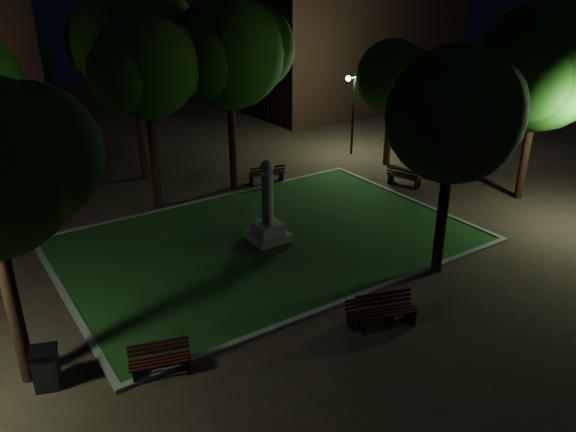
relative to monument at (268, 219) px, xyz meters
The scene contains 18 objects.
ground 2.22m from the monument, 90.00° to the right, with size 80.00×80.00×0.00m, color #402E21.
lawn 0.92m from the monument, ahead, with size 15.00×10.00×0.08m, color #21481B.
lawn_kerb 0.90m from the monument, ahead, with size 15.40×10.40×0.12m.
monument is the anchor object (origin of this frame).
building_far 25.95m from the monument, 45.00° to the left, with size 16.00×10.00×12.00m, color #552E22.
tree_north_wl 7.83m from the monument, 111.13° to the left, with size 5.10×4.16×8.15m.
tree_north_er 8.20m from the monument, 72.40° to the left, with size 6.14×5.01×8.86m.
tree_ne 11.98m from the monument, 23.24° to the left, with size 4.57×3.73×6.57m.
tree_east 13.38m from the monument, 11.92° to the right, with size 6.65×5.43×8.64m.
tree_se 7.88m from the monument, 54.54° to the right, with size 5.30×4.33×7.66m.
tree_far_north 11.33m from the monument, 97.04° to the left, with size 6.35×5.18×9.42m.
lamppost_ne 12.45m from the monument, 35.05° to the left, with size 1.18×0.28×4.45m.
bench_near_left 6.38m from the monument, 93.92° to the right, with size 1.52×0.89×0.79m.
bench_near_right 6.68m from the monument, 90.94° to the right, with size 1.88×1.15×0.98m.
bench_west_near 8.22m from the monument, 141.93° to the right, with size 1.66×0.96×0.86m.
bench_right_side 8.87m from the monument, ahead, with size 1.04×1.74×0.90m.
bench_far_side 6.51m from the monument, 58.62° to the left, with size 1.84×1.05×0.96m.
trash_bin 9.83m from the monument, 156.21° to the right, with size 0.82×0.82×1.10m.
Camera 1 is at (-10.28, -14.66, 9.57)m, focal length 35.00 mm.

